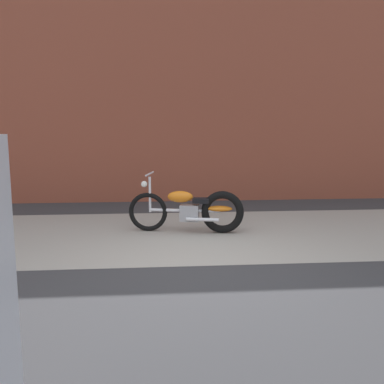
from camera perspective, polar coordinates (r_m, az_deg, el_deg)
ground_plane at (r=5.50m, az=0.96°, el=-10.15°), size 80.00×80.00×0.00m
sidewalk_slab at (r=7.17m, az=-0.43°, el=-5.64°), size 36.00×3.50×0.01m
brick_building_wall at (r=10.46m, az=-1.91°, el=14.89°), size 36.00×0.50×5.82m
motorcycle_orange at (r=7.15m, az=0.26°, el=-2.44°), size 1.99×0.69×1.03m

